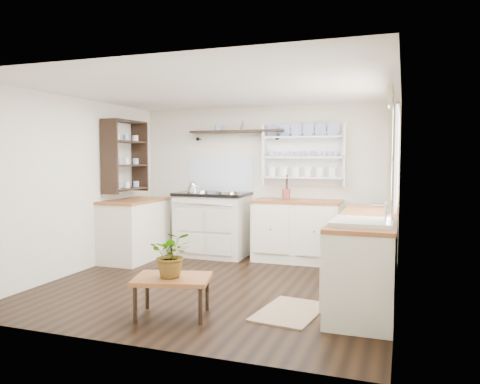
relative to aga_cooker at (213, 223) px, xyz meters
name	(u,v)px	position (x,y,z in m)	size (l,w,h in m)	color
floor	(218,285)	(0.72, -1.57, -0.50)	(4.00, 3.80, 0.01)	black
wall_back	(264,181)	(0.72, 0.33, 0.65)	(4.00, 0.02, 2.30)	beige
wall_right	(398,193)	(2.72, -1.57, 0.65)	(0.02, 3.80, 2.30)	beige
wall_left	(77,186)	(-1.28, -1.57, 0.65)	(0.02, 3.80, 2.30)	beige
ceiling	(218,90)	(0.72, -1.57, 1.80)	(4.00, 3.80, 0.01)	white
window	(394,153)	(2.67, -1.42, 1.07)	(0.08, 1.55, 1.22)	white
aga_cooker	(213,223)	(0.00, 0.00, 0.00)	(1.10, 0.76, 1.01)	beige
back_cabinets	(297,230)	(1.32, 0.03, -0.04)	(1.27, 0.63, 0.90)	#EDE7CC
right_cabinets	(367,255)	(2.42, -1.47, -0.04)	(0.62, 2.43, 0.90)	#EDE7CC
belfast_sink	(362,235)	(2.42, -2.22, 0.30)	(0.55, 0.60, 0.45)	white
left_cabinets	(135,229)	(-0.98, -0.67, -0.04)	(0.62, 1.13, 0.90)	#EDE7CC
plate_rack	(305,155)	(1.37, 0.29, 1.06)	(1.20, 0.22, 0.90)	white
high_shelf	(237,132)	(0.32, 0.21, 1.41)	(1.50, 0.29, 0.16)	black
left_shelving	(125,155)	(-1.12, -0.67, 1.05)	(0.28, 0.80, 1.05)	black
kettle	(193,189)	(-0.28, -0.12, 0.54)	(0.17, 0.17, 0.21)	silver
utensil_crock	(286,194)	(1.13, 0.11, 0.48)	(0.12, 0.12, 0.14)	brown
center_table	(172,281)	(0.72, -2.73, -0.16)	(0.81, 0.67, 0.38)	brown
potted_plant	(172,254)	(0.72, -2.73, 0.10)	(0.40, 0.34, 0.44)	#3F7233
floor_rug	(290,312)	(1.75, -2.25, -0.49)	(0.55, 0.85, 0.02)	#876B4E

